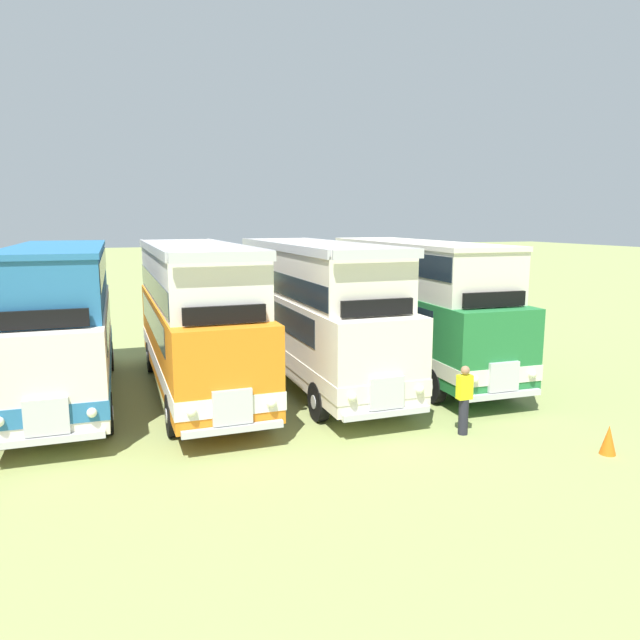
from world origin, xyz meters
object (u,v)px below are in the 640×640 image
object	(u,v)px
bus_sixth_in_row	(196,316)
cone_mid_row	(609,440)
bus_eighth_in_row	(415,300)
marshal_person	(464,399)
bus_seventh_in_row	(314,310)
bus_fifth_in_row	(62,316)

from	to	relation	value
bus_sixth_in_row	cone_mid_row	bearing A→B (deg)	-45.10
bus_eighth_in_row	marshal_person	size ratio (longest dim) A/B	5.97
bus_sixth_in_row	cone_mid_row	world-z (taller)	bus_sixth_in_row
bus_seventh_in_row	marshal_person	bearing A→B (deg)	-72.09
bus_fifth_in_row	bus_sixth_in_row	size ratio (longest dim) A/B	0.99
bus_seventh_in_row	marshal_person	world-z (taller)	bus_seventh_in_row
cone_mid_row	marshal_person	size ratio (longest dim) A/B	0.39
bus_fifth_in_row	cone_mid_row	distance (m)	14.71
cone_mid_row	marshal_person	distance (m)	3.27
bus_eighth_in_row	bus_fifth_in_row	bearing A→B (deg)	177.64
bus_eighth_in_row	cone_mid_row	world-z (taller)	bus_eighth_in_row
bus_seventh_in_row	cone_mid_row	size ratio (longest dim) A/B	15.46
bus_fifth_in_row	marshal_person	world-z (taller)	bus_fifth_in_row
cone_mid_row	bus_eighth_in_row	bearing A→B (deg)	93.37
bus_fifth_in_row	bus_eighth_in_row	world-z (taller)	same
bus_fifth_in_row	bus_eighth_in_row	bearing A→B (deg)	-2.36
bus_sixth_in_row	cone_mid_row	size ratio (longest dim) A/B	15.10
bus_sixth_in_row	bus_seventh_in_row	distance (m)	3.75
bus_eighth_in_row	marshal_person	distance (m)	6.47
bus_seventh_in_row	cone_mid_row	distance (m)	9.24
marshal_person	bus_eighth_in_row	bearing A→B (deg)	72.49
bus_fifth_in_row	cone_mid_row	bearing A→B (deg)	-36.36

